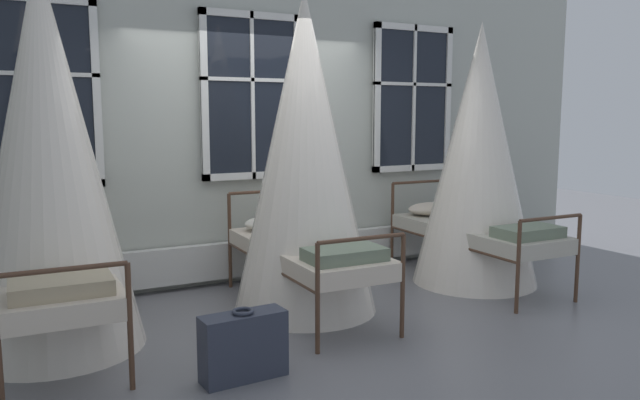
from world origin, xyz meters
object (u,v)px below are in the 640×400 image
Objects in this scene: cot_third at (478,160)px; suitcase_dark at (243,346)px; cot_second at (305,159)px; cot_first at (48,164)px.

cot_third reaches higher than suitcase_dark.
cot_second is 1.06× the size of cot_third.
cot_first is 3.97m from cot_third.
cot_first is 1.92m from suitcase_dark.
cot_third is 3.33m from suitcase_dark.
suitcase_dark is (-1.00, -1.13, -1.11)m from cot_second.
suitcase_dark is at bearing 111.84° from cot_third.
cot_first is 4.95× the size of suitcase_dark.
cot_second is (2.02, -0.03, -0.03)m from cot_first.
cot_first is 1.08× the size of cot_third.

